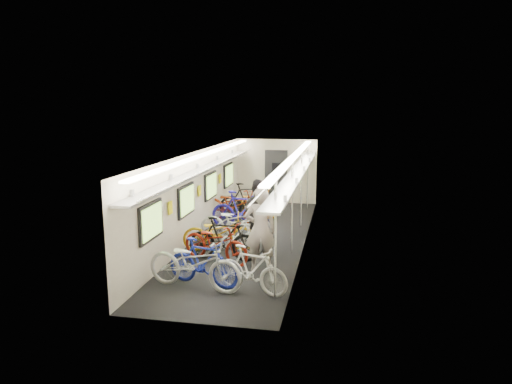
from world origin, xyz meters
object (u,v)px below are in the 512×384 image
at_px(backpack, 264,205).
at_px(bicycle_1, 203,262).
at_px(passenger_near, 260,229).
at_px(bicycle_0, 194,263).
at_px(passenger_mid, 258,213).

bearing_deg(backpack, bicycle_1, -92.91).
height_order(bicycle_1, passenger_near, passenger_near).
height_order(bicycle_0, bicycle_1, bicycle_0).
distance_m(bicycle_0, backpack, 2.59).
bearing_deg(bicycle_1, bicycle_0, 163.88).
bearing_deg(bicycle_1, passenger_mid, 2.61).
relative_size(bicycle_1, passenger_near, 0.86).
height_order(bicycle_1, passenger_mid, passenger_mid).
distance_m(bicycle_0, passenger_near, 1.71).
bearing_deg(bicycle_1, backpack, -8.47).
bearing_deg(backpack, passenger_mid, 132.58).
bearing_deg(backpack, passenger_near, -64.12).
bearing_deg(passenger_mid, backpack, 133.14).
distance_m(bicycle_1, passenger_mid, 2.87).
xyz_separation_m(bicycle_0, bicycle_1, (0.12, 0.20, -0.05)).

